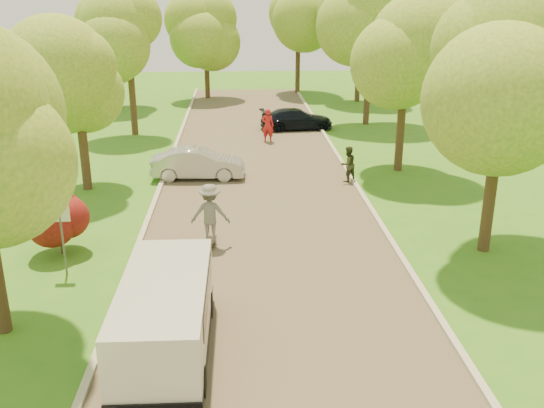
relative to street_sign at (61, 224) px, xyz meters
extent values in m
plane|color=#34771C|center=(5.80, -4.00, -1.56)|extent=(100.00, 100.00, 0.00)
cube|color=#4C4438|center=(5.80, 4.00, -1.56)|extent=(8.00, 60.00, 0.01)
cube|color=#B2AD9E|center=(1.75, 4.00, -1.50)|extent=(0.18, 60.00, 0.12)
cube|color=#B2AD9E|center=(9.85, 4.00, -1.50)|extent=(0.18, 60.00, 0.12)
cylinder|color=#59595E|center=(0.00, 0.00, -0.56)|extent=(0.06, 0.06, 2.00)
cube|color=white|center=(0.00, 0.00, 0.34)|extent=(0.55, 0.04, 0.55)
cylinder|color=#382619|center=(-0.50, 1.50, -1.21)|extent=(0.12, 0.12, 0.70)
sphere|color=#590F0F|center=(-0.50, 1.50, -0.46)|extent=(1.70, 1.70, 1.70)
cylinder|color=#382619|center=(-1.20, 8.00, 0.01)|extent=(0.36, 0.36, 3.15)
sphere|color=#518123|center=(-1.20, 8.00, 2.85)|extent=(4.20, 4.20, 4.20)
sphere|color=#518123|center=(-0.57, 8.00, 3.48)|extent=(3.15, 3.15, 3.15)
cylinder|color=#382619|center=(-0.80, 18.00, 0.35)|extent=(0.36, 0.36, 3.83)
sphere|color=#518123|center=(-0.80, 18.00, 3.70)|extent=(4.80, 4.80, 4.80)
sphere|color=#518123|center=(-0.08, 18.00, 4.42)|extent=(3.60, 3.60, 3.60)
cylinder|color=#382619|center=(12.60, 1.00, 0.35)|extent=(0.36, 0.36, 3.83)
sphere|color=#518123|center=(12.60, 1.00, 3.76)|extent=(5.00, 5.00, 5.00)
sphere|color=#518123|center=(13.35, 1.00, 4.51)|extent=(3.75, 3.75, 3.75)
cylinder|color=#382619|center=(12.20, 10.00, 0.12)|extent=(0.36, 0.36, 3.38)
sphere|color=#518123|center=(12.20, 10.00, 3.13)|extent=(4.40, 4.40, 4.40)
sphere|color=#518123|center=(12.86, 10.00, 3.79)|extent=(3.30, 3.30, 3.30)
cylinder|color=#382619|center=(12.80, 20.00, 0.46)|extent=(0.36, 0.36, 4.05)
sphere|color=#518123|center=(12.80, 20.00, 4.05)|extent=(5.20, 5.20, 5.20)
sphere|color=#518123|center=(13.58, 20.00, 4.83)|extent=(3.90, 3.90, 3.90)
cylinder|color=#382619|center=(-3.20, 26.00, 0.24)|extent=(0.36, 0.36, 3.60)
sphere|color=#518123|center=(-3.20, 26.00, 3.54)|extent=(5.00, 5.00, 5.00)
sphere|color=#518123|center=(-2.45, 26.00, 4.29)|extent=(3.75, 3.75, 3.75)
cylinder|color=#382619|center=(13.80, 28.00, 0.35)|extent=(0.36, 0.36, 3.83)
sphere|color=#518123|center=(13.80, 28.00, 3.76)|extent=(5.00, 5.00, 5.00)
sphere|color=#518123|center=(14.55, 28.00, 4.51)|extent=(3.75, 3.75, 3.75)
cylinder|color=#382619|center=(2.80, 30.00, 0.12)|extent=(0.36, 0.36, 3.38)
sphere|color=#518123|center=(2.80, 30.00, 3.25)|extent=(4.80, 4.80, 4.80)
sphere|color=#518123|center=(3.52, 30.00, 3.97)|extent=(3.60, 3.60, 3.60)
cylinder|color=#382619|center=(9.80, 32.00, 0.24)|extent=(0.36, 0.36, 3.60)
sphere|color=#518123|center=(9.80, 32.00, 3.54)|extent=(5.00, 5.00, 5.00)
sphere|color=#518123|center=(10.55, 32.00, 4.29)|extent=(3.75, 3.75, 3.75)
cube|color=silver|center=(3.30, -4.19, -0.59)|extent=(1.89, 4.69, 1.61)
cube|color=black|center=(3.30, -4.19, -1.27)|extent=(1.91, 4.79, 0.29)
cube|color=black|center=(3.30, -3.95, -0.20)|extent=(1.91, 3.33, 0.54)
cylinder|color=black|center=(2.46, -5.74, -1.24)|extent=(0.24, 0.64, 0.64)
cylinder|color=black|center=(4.11, -5.76, -1.24)|extent=(0.24, 0.64, 0.64)
cylinder|color=black|center=(2.49, -2.63, -1.24)|extent=(0.24, 0.64, 0.64)
cylinder|color=black|center=(4.14, -2.64, -1.24)|extent=(0.24, 0.64, 0.64)
imported|color=#A9A9AE|center=(3.26, 9.24, -0.91)|extent=(4.02, 1.50, 1.31)
imported|color=black|center=(8.43, 18.75, -0.95)|extent=(4.35, 2.11, 1.22)
cube|color=black|center=(4.06, 1.89, -1.45)|extent=(0.33, 0.99, 0.02)
cylinder|color=#BFCC4C|center=(4.17, 2.23, -1.52)|extent=(0.04, 0.08, 0.08)
cylinder|color=#BFCC4C|center=(3.99, 2.24, -1.52)|extent=(0.04, 0.08, 0.08)
cylinder|color=#BFCC4C|center=(4.13, 1.53, -1.52)|extent=(0.04, 0.08, 0.08)
cylinder|color=#BFCC4C|center=(3.95, 1.54, -1.52)|extent=(0.04, 0.08, 0.08)
imported|color=slate|center=(4.06, 1.89, -0.48)|extent=(1.27, 0.78, 1.91)
imported|color=red|center=(6.60, 15.77, -0.67)|extent=(0.73, 0.57, 1.79)
imported|color=#313721|center=(9.60, 8.39, -0.80)|extent=(0.94, 0.88, 1.53)
camera|label=1|loc=(4.95, -16.02, 6.13)|focal=40.00mm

